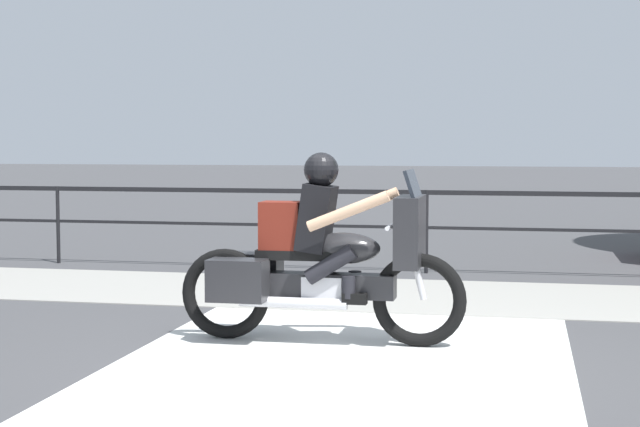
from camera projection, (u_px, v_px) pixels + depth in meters
name	position (u px, v px, depth m)	size (l,w,h in m)	color
ground_plane	(357.00, 364.00, 7.41)	(120.00, 120.00, 0.00)	#424244
sidewalk_band	(409.00, 295.00, 10.73)	(44.00, 2.40, 0.01)	#99968E
crosswalk_band	(338.00, 369.00, 7.24)	(3.44, 6.00, 0.01)	silver
fence_railing	(427.00, 208.00, 12.49)	(36.00, 0.05, 1.07)	black
motorcycle	(320.00, 258.00, 8.17)	(2.43, 0.76, 1.60)	black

